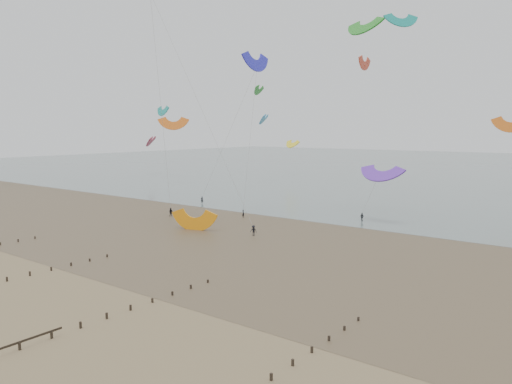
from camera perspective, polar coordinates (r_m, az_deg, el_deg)
ground at (r=51.33m, az=-18.30°, el=-12.23°), size 500.00×500.00×0.00m
sea_and_shore at (r=77.55m, az=1.41°, el=-5.25°), size 500.00×665.00×0.03m
kitesurfer_lead at (r=94.76m, az=-1.47°, el=-2.49°), size 0.66×0.59×1.52m
kitesurfers at (r=76.97m, az=24.60°, el=-5.38°), size 129.59×23.10×1.78m
grounded_kite at (r=84.02m, az=-7.08°, el=-4.33°), size 8.21×7.16×3.84m
kites_airborne at (r=127.17m, az=14.15°, el=9.73°), size 236.71×111.77×37.21m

